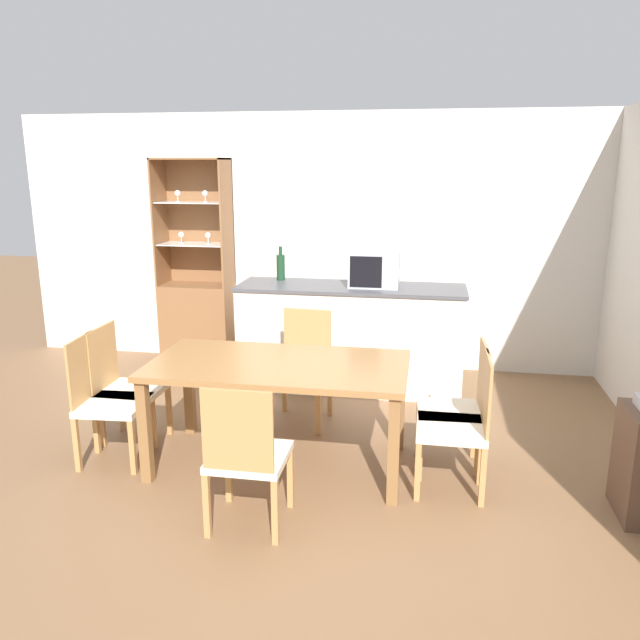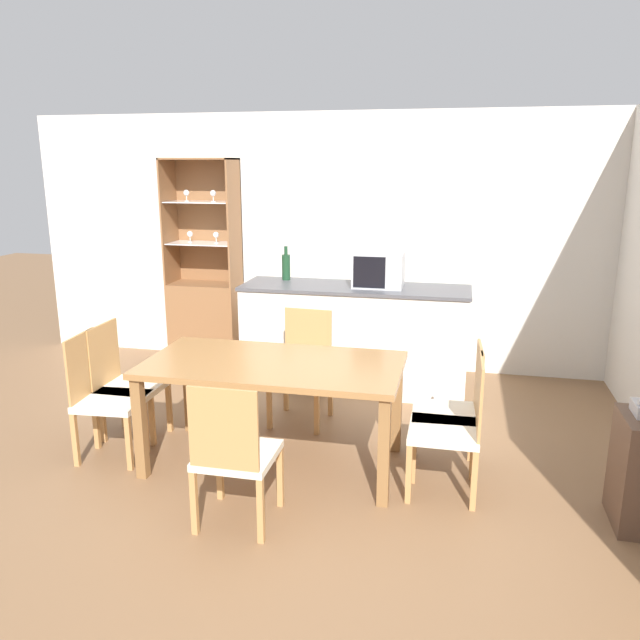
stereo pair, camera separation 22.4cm
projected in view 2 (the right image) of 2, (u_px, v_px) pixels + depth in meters
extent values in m
plane|color=brown|center=(276.00, 483.00, 4.14)|extent=(18.00, 18.00, 0.00)
cube|color=silver|center=(348.00, 242.00, 6.31)|extent=(6.80, 0.06, 2.55)
cube|color=silver|center=(354.00, 339.00, 5.78)|extent=(2.04, 0.59, 0.94)
cube|color=#4C4C51|center=(355.00, 288.00, 5.66)|extent=(2.07, 0.62, 0.03)
cube|color=brown|center=(206.00, 322.00, 6.62)|extent=(0.73, 0.40, 0.83)
cube|color=brown|center=(209.00, 220.00, 6.54)|extent=(0.73, 0.02, 1.27)
cube|color=brown|center=(170.00, 221.00, 6.44)|extent=(0.02, 0.40, 1.27)
cube|color=brown|center=(235.00, 223.00, 6.29)|extent=(0.02, 0.40, 1.27)
cube|color=brown|center=(199.00, 159.00, 6.21)|extent=(0.73, 0.40, 0.02)
cube|color=white|center=(203.00, 243.00, 6.41)|extent=(0.68, 0.35, 0.01)
cube|color=white|center=(201.00, 202.00, 6.31)|extent=(0.68, 0.35, 0.01)
cylinder|color=white|center=(190.00, 242.00, 6.46)|extent=(0.04, 0.04, 0.01)
cylinder|color=white|center=(190.00, 239.00, 6.45)|extent=(0.01, 0.01, 0.06)
sphere|color=white|center=(190.00, 234.00, 6.44)|extent=(0.06, 0.06, 0.06)
cylinder|color=white|center=(187.00, 201.00, 6.33)|extent=(0.04, 0.04, 0.01)
cylinder|color=white|center=(187.00, 198.00, 6.32)|extent=(0.01, 0.01, 0.06)
sphere|color=white|center=(186.00, 193.00, 6.31)|extent=(0.06, 0.06, 0.06)
cylinder|color=white|center=(216.00, 243.00, 6.39)|extent=(0.04, 0.04, 0.01)
cylinder|color=white|center=(216.00, 240.00, 6.38)|extent=(0.01, 0.01, 0.06)
sphere|color=white|center=(216.00, 235.00, 6.37)|extent=(0.06, 0.06, 0.06)
cylinder|color=white|center=(213.00, 201.00, 6.26)|extent=(0.04, 0.04, 0.01)
cylinder|color=white|center=(213.00, 198.00, 6.25)|extent=(0.01, 0.01, 0.06)
sphere|color=white|center=(213.00, 193.00, 6.24)|extent=(0.06, 0.06, 0.06)
cube|color=olive|center=(273.00, 365.00, 4.24)|extent=(1.74, 0.90, 0.04)
cube|color=olive|center=(140.00, 428.00, 4.13)|extent=(0.07, 0.07, 0.71)
cube|color=olive|center=(384.00, 452.00, 3.79)|extent=(0.07, 0.07, 0.71)
cube|color=olive|center=(189.00, 388.00, 4.87)|extent=(0.07, 0.07, 0.71)
cube|color=olive|center=(397.00, 405.00, 4.53)|extent=(0.07, 0.07, 0.71)
cube|color=beige|center=(238.00, 455.00, 3.62)|extent=(0.44, 0.44, 0.05)
cube|color=#B7844C|center=(223.00, 429.00, 3.36)|extent=(0.40, 0.02, 0.46)
cube|color=#B7844C|center=(220.00, 470.00, 3.90)|extent=(0.04, 0.04, 0.39)
cube|color=#B7844C|center=(280.00, 477.00, 3.82)|extent=(0.04, 0.04, 0.39)
cube|color=#B7844C|center=(194.00, 503.00, 3.53)|extent=(0.04, 0.04, 0.39)
cube|color=#B7844C|center=(261.00, 511.00, 3.45)|extent=(0.04, 0.04, 0.39)
cube|color=beige|center=(301.00, 374.00, 5.01)|extent=(0.46, 0.46, 0.05)
cube|color=#B7844C|center=(308.00, 336.00, 5.14)|extent=(0.40, 0.05, 0.46)
cube|color=#B7844C|center=(317.00, 411.00, 4.83)|extent=(0.04, 0.04, 0.39)
cube|color=#B7844C|center=(269.00, 405.00, 4.94)|extent=(0.04, 0.04, 0.39)
cube|color=#B7844C|center=(331.00, 393.00, 5.20)|extent=(0.04, 0.04, 0.39)
cube|color=#B7844C|center=(286.00, 388.00, 5.30)|extent=(0.04, 0.04, 0.39)
cube|color=beige|center=(444.00, 431.00, 3.94)|extent=(0.44, 0.44, 0.05)
cube|color=#B7844C|center=(480.00, 396.00, 3.84)|extent=(0.02, 0.40, 0.46)
cube|color=#B7844C|center=(409.00, 474.00, 3.85)|extent=(0.04, 0.04, 0.39)
cube|color=#B7844C|center=(413.00, 446.00, 4.22)|extent=(0.04, 0.04, 0.39)
cube|color=#B7844C|center=(474.00, 481.00, 3.77)|extent=(0.04, 0.04, 0.39)
cube|color=#B7844C|center=(473.00, 452.00, 4.14)|extent=(0.04, 0.04, 0.39)
cube|color=beige|center=(113.00, 401.00, 4.43)|extent=(0.47, 0.47, 0.05)
cube|color=#B7844C|center=(82.00, 366.00, 4.40)|extent=(0.05, 0.40, 0.46)
cube|color=#B7844C|center=(152.00, 420.00, 4.65)|extent=(0.04, 0.04, 0.39)
cube|color=#B7844C|center=(129.00, 443.00, 4.27)|extent=(0.04, 0.04, 0.39)
cube|color=#B7844C|center=(102.00, 417.00, 4.70)|extent=(0.04, 0.04, 0.39)
cube|color=#B7844C|center=(75.00, 440.00, 4.33)|extent=(0.04, 0.04, 0.39)
cube|color=beige|center=(132.00, 388.00, 4.69)|extent=(0.44, 0.44, 0.05)
cube|color=#B7844C|center=(104.00, 354.00, 4.67)|extent=(0.02, 0.40, 0.46)
cube|color=#B7844C|center=(169.00, 408.00, 4.89)|extent=(0.04, 0.04, 0.39)
cube|color=#B7844C|center=(145.00, 428.00, 4.52)|extent=(0.04, 0.04, 0.39)
cube|color=#B7844C|center=(123.00, 404.00, 4.97)|extent=(0.04, 0.04, 0.39)
cube|color=#B7844C|center=(96.00, 423.00, 4.60)|extent=(0.04, 0.04, 0.39)
cube|color=beige|center=(445.00, 415.00, 4.20)|extent=(0.45, 0.45, 0.05)
cube|color=#B7844C|center=(479.00, 381.00, 4.10)|extent=(0.04, 0.40, 0.46)
cube|color=#B7844C|center=(413.00, 455.00, 4.10)|extent=(0.04, 0.04, 0.39)
cube|color=#B7844C|center=(415.00, 431.00, 4.47)|extent=(0.04, 0.04, 0.39)
cube|color=#B7844C|center=(475.00, 460.00, 4.03)|extent=(0.04, 0.04, 0.39)
cube|color=#B7844C|center=(471.00, 435.00, 4.41)|extent=(0.04, 0.04, 0.39)
cube|color=#B7BABF|center=(379.00, 269.00, 5.60)|extent=(0.44, 0.34, 0.31)
cube|color=black|center=(369.00, 272.00, 5.45)|extent=(0.28, 0.01, 0.27)
cylinder|color=#193D23|center=(286.00, 267.00, 5.94)|extent=(0.08, 0.08, 0.24)
cylinder|color=#193D23|center=(286.00, 250.00, 5.90)|extent=(0.03, 0.03, 0.08)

